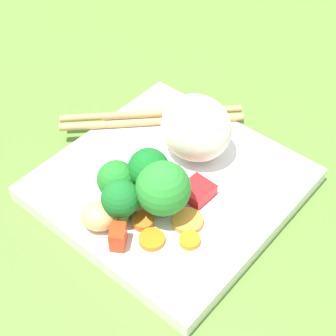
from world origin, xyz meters
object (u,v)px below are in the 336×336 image
object	(u,v)px
broccoli_floret_1	(146,168)
chopstick_pair	(152,118)
rice_mound	(196,128)
carrot_slice_1	(177,183)
square_plate	(171,184)

from	to	relation	value
broccoli_floret_1	chopstick_pair	bearing A→B (deg)	40.05
rice_mound	carrot_slice_1	size ratio (longest dim) A/B	3.53
square_plate	carrot_slice_1	xyz separation A→B (cm)	(-0.16, -1.08, 1.16)
rice_mound	broccoli_floret_1	bearing A→B (deg)	-178.30
broccoli_floret_1	rice_mound	bearing A→B (deg)	1.70
broccoli_floret_1	chopstick_pair	xyz separation A→B (cm)	(9.07, 7.62, -3.61)
broccoli_floret_1	carrot_slice_1	bearing A→B (deg)	-24.09
broccoli_floret_1	carrot_slice_1	distance (cm)	5.19
chopstick_pair	rice_mound	bearing A→B (deg)	127.38
carrot_slice_1	broccoli_floret_1	bearing A→B (deg)	155.91
carrot_slice_1	chopstick_pair	bearing A→B (deg)	56.96
broccoli_floret_1	carrot_slice_1	size ratio (longest dim) A/B	2.78
square_plate	carrot_slice_1	distance (cm)	1.59
square_plate	rice_mound	size ratio (longest dim) A/B	3.08
carrot_slice_1	chopstick_pair	size ratio (longest dim) A/B	0.13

